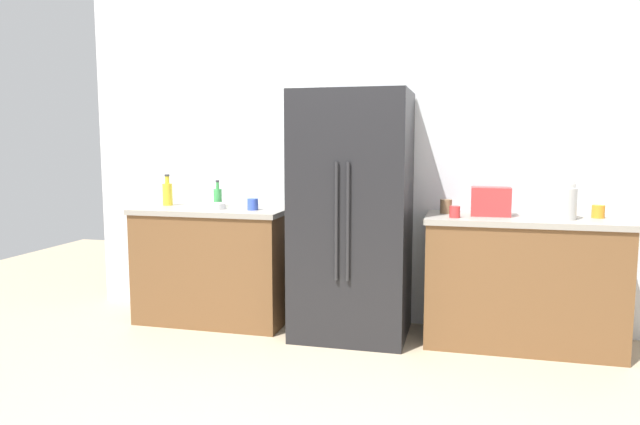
{
  "coord_description": "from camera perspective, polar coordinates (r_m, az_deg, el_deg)",
  "views": [
    {
      "loc": [
        0.79,
        -2.7,
        1.45
      ],
      "look_at": [
        -0.01,
        0.47,
        1.05
      ],
      "focal_mm": 32.56,
      "sensor_mm": 36.0,
      "label": 1
    }
  ],
  "objects": [
    {
      "name": "bowl_a",
      "position": [
        4.65,
        -10.21,
        0.63
      ],
      "size": [
        0.15,
        0.15,
        0.05
      ],
      "primitive_type": "cylinder",
      "color": "white",
      "rests_on": "counter_left"
    },
    {
      "name": "toaster",
      "position": [
        4.31,
        16.44,
        1.05
      ],
      "size": [
        0.27,
        0.18,
        0.2
      ],
      "primitive_type": "cube",
      "color": "red",
      "rests_on": "counter_right"
    },
    {
      "name": "refrigerator",
      "position": [
        4.31,
        3.19,
        -0.29
      ],
      "size": [
        0.83,
        0.73,
        1.82
      ],
      "color": "black",
      "rests_on": "ground_plane"
    },
    {
      "name": "bottle_b",
      "position": [
        4.79,
        -10.02,
        1.52
      ],
      "size": [
        0.07,
        0.07,
        0.22
      ],
      "color": "green",
      "rests_on": "counter_left"
    },
    {
      "name": "rice_cooker",
      "position": [
        4.29,
        22.38,
        1.51
      ],
      "size": [
        0.24,
        0.24,
        0.32
      ],
      "color": "silver",
      "rests_on": "counter_right"
    },
    {
      "name": "cup_d",
      "position": [
        4.46,
        25.67,
        0.09
      ],
      "size": [
        0.09,
        0.09,
        0.09
      ],
      "primitive_type": "cylinder",
      "color": "orange",
      "rests_on": "counter_right"
    },
    {
      "name": "cup_a",
      "position": [
        4.14,
        13.1,
        0.06
      ],
      "size": [
        0.07,
        0.07,
        0.08
      ],
      "primitive_type": "cylinder",
      "color": "red",
      "rests_on": "counter_right"
    },
    {
      "name": "counter_left",
      "position": [
        4.8,
        -10.35,
        -5.03
      ],
      "size": [
        1.22,
        0.62,
        0.93
      ],
      "color": "brown",
      "rests_on": "ground_plane"
    },
    {
      "name": "cup_b",
      "position": [
        4.38,
        12.28,
        0.58
      ],
      "size": [
        0.09,
        0.09,
        0.1
      ],
      "primitive_type": "cylinder",
      "color": "brown",
      "rests_on": "counter_right"
    },
    {
      "name": "kitchen_back_panel",
      "position": [
        4.69,
        4.47,
        7.77
      ],
      "size": [
        4.77,
        0.1,
        3.04
      ],
      "primitive_type": "cube",
      "color": "silver",
      "rests_on": "ground_plane"
    },
    {
      "name": "cup_c",
      "position": [
        4.53,
        -6.63,
        0.81
      ],
      "size": [
        0.08,
        0.08,
        0.09
      ],
      "primitive_type": "cylinder",
      "color": "blue",
      "rests_on": "counter_left"
    },
    {
      "name": "bottle_a",
      "position": [
        4.99,
        -14.76,
        1.85
      ],
      "size": [
        0.08,
        0.08,
        0.26
      ],
      "color": "yellow",
      "rests_on": "counter_left"
    },
    {
      "name": "counter_right",
      "position": [
        4.4,
        19.19,
        -6.4
      ],
      "size": [
        1.35,
        0.62,
        0.93
      ],
      "color": "brown",
      "rests_on": "ground_plane"
    }
  ]
}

